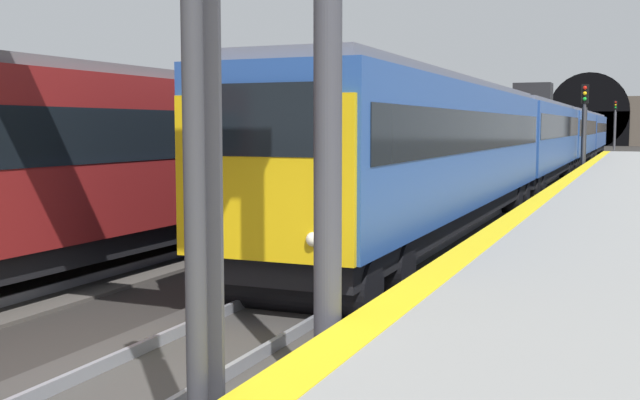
% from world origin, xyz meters
% --- Properties ---
extents(ground_plane, '(320.00, 320.00, 0.00)m').
position_xyz_m(ground_plane, '(0.00, 0.00, 0.00)').
color(ground_plane, '#282623').
extents(platform_right_edge_strip, '(112.00, 0.50, 0.01)m').
position_xyz_m(platform_right_edge_strip, '(0.00, -2.41, 0.93)').
color(platform_right_edge_strip, yellow).
rests_on(platform_right_edge_strip, platform_right).
extents(track_main_line, '(160.00, 3.04, 0.21)m').
position_xyz_m(track_main_line, '(0.00, 0.00, 0.04)').
color(track_main_line, '#383533').
rests_on(track_main_line, ground_plane).
extents(train_main_approaching, '(75.38, 2.89, 4.84)m').
position_xyz_m(train_main_approaching, '(40.42, -0.00, 2.26)').
color(train_main_approaching, '#264C99').
rests_on(train_main_approaching, ground_plane).
extents(train_adjacent_platform, '(56.61, 3.29, 4.81)m').
position_xyz_m(train_adjacent_platform, '(24.61, 4.88, 2.24)').
color(train_adjacent_platform, maroon).
rests_on(train_adjacent_platform, ground_plane).
extents(railway_signal_near, '(0.39, 0.38, 5.57)m').
position_xyz_m(railway_signal_near, '(-1.75, -1.87, 3.24)').
color(railway_signal_near, '#38383D').
rests_on(railway_signal_near, ground_plane).
extents(railway_signal_mid, '(0.39, 0.38, 5.10)m').
position_xyz_m(railway_signal_mid, '(38.14, -1.87, 3.09)').
color(railway_signal_mid, '#38383D').
rests_on(railway_signal_mid, ground_plane).
extents(railway_signal_far, '(0.39, 0.38, 5.78)m').
position_xyz_m(railway_signal_far, '(89.93, -1.87, 3.47)').
color(railway_signal_far, '#4C4C54').
rests_on(railway_signal_far, ground_plane).
extents(tunnel_portal, '(2.42, 20.00, 11.20)m').
position_xyz_m(tunnel_portal, '(112.74, 2.44, 3.58)').
color(tunnel_portal, '#51473D').
rests_on(tunnel_portal, ground_plane).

